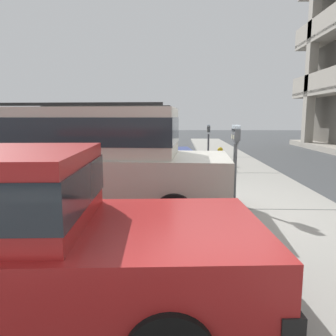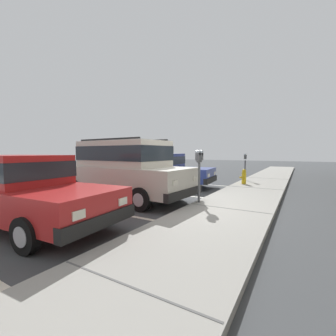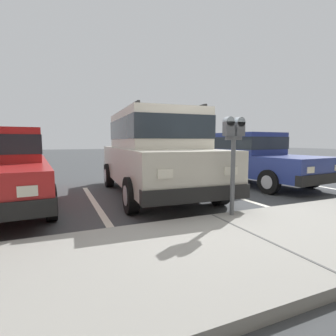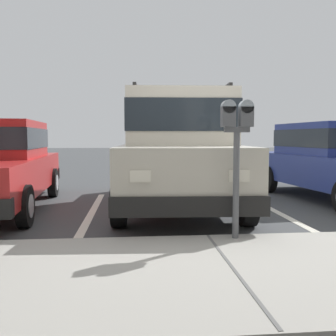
{
  "view_description": "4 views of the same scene",
  "coord_description": "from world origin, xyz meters",
  "px_view_note": "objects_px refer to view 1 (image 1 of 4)",
  "views": [
    {
      "loc": [
        5.93,
        -0.72,
        1.81
      ],
      "look_at": [
        0.22,
        -0.91,
        0.92
      ],
      "focal_mm": 35.0,
      "sensor_mm": 36.0,
      "label": 1
    },
    {
      "loc": [
        5.83,
        2.9,
        1.6
      ],
      "look_at": [
        -0.35,
        -0.75,
        1.1
      ],
      "focal_mm": 24.0,
      "sensor_mm": 36.0,
      "label": 2
    },
    {
      "loc": [
        2.27,
        3.7,
        1.29
      ],
      "look_at": [
        0.22,
        -1.03,
        0.76
      ],
      "focal_mm": 28.0,
      "sensor_mm": 36.0,
      "label": 3
    },
    {
      "loc": [
        0.86,
        4.41,
        1.25
      ],
      "look_at": [
        0.36,
        -0.92,
        0.81
      ],
      "focal_mm": 40.0,
      "sensor_mm": 36.0,
      "label": 4
    }
  ],
  "objects_px": {
    "parking_meter_far": "(208,137)",
    "parking_meter_near": "(236,146)",
    "red_sedan": "(110,152)",
    "silver_suv": "(97,157)",
    "fire_hydrant": "(220,158)"
  },
  "relations": [
    {
      "from": "fire_hydrant",
      "to": "red_sedan",
      "type": "bearing_deg",
      "value": -61.58
    },
    {
      "from": "silver_suv",
      "to": "parking_meter_near",
      "type": "xyz_separation_m",
      "value": [
        -0.36,
        2.56,
        0.18
      ]
    },
    {
      "from": "fire_hydrant",
      "to": "parking_meter_near",
      "type": "bearing_deg",
      "value": -3.62
    },
    {
      "from": "red_sedan",
      "to": "fire_hydrant",
      "type": "distance_m",
      "value": 3.8
    },
    {
      "from": "red_sedan",
      "to": "parking_meter_near",
      "type": "distance_m",
      "value": 4.21
    },
    {
      "from": "parking_meter_near",
      "to": "red_sedan",
      "type": "bearing_deg",
      "value": -133.72
    },
    {
      "from": "silver_suv",
      "to": "fire_hydrant",
      "type": "distance_m",
      "value": 5.84
    },
    {
      "from": "parking_meter_near",
      "to": "fire_hydrant",
      "type": "bearing_deg",
      "value": 176.38
    },
    {
      "from": "parking_meter_far",
      "to": "parking_meter_near",
      "type": "bearing_deg",
      "value": -0.33
    },
    {
      "from": "silver_suv",
      "to": "parking_meter_near",
      "type": "relative_size",
      "value": 3.16
    },
    {
      "from": "parking_meter_near",
      "to": "fire_hydrant",
      "type": "distance_m",
      "value": 4.77
    },
    {
      "from": "parking_meter_far",
      "to": "fire_hydrant",
      "type": "xyz_separation_m",
      "value": [
        1.49,
        0.26,
        -0.59
      ]
    },
    {
      "from": "silver_suv",
      "to": "parking_meter_far",
      "type": "height_order",
      "value": "silver_suv"
    },
    {
      "from": "parking_meter_near",
      "to": "parking_meter_far",
      "type": "distance_m",
      "value": 6.19
    },
    {
      "from": "silver_suv",
      "to": "fire_hydrant",
      "type": "height_order",
      "value": "silver_suv"
    }
  ]
}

